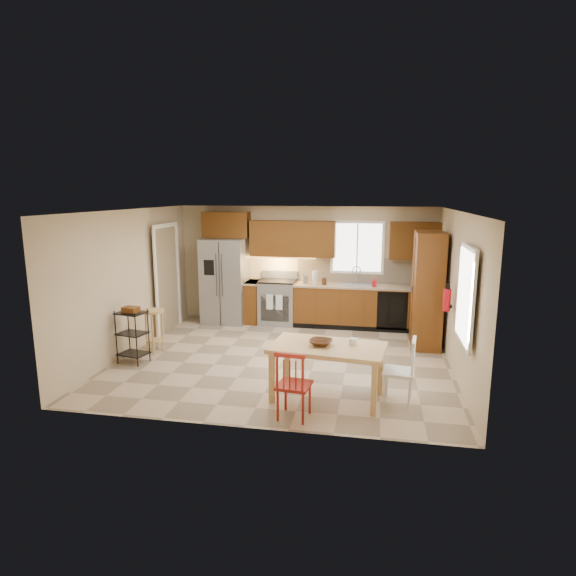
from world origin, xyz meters
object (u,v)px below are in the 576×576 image
at_px(table_jar, 353,343).
at_px(range_stove, 278,303).
at_px(table_bowl, 321,345).
at_px(bar_stool, 155,331).
at_px(soap_bottle, 374,282).
at_px(fire_extinguisher, 447,300).
at_px(utility_cart, 133,336).
at_px(chair_white, 399,370).
at_px(refrigerator, 225,281).
at_px(dining_table, 327,373).
at_px(pantry, 427,290).
at_px(chair_red, 294,384).

bearing_deg(table_jar, range_stove, 116.49).
bearing_deg(table_bowl, bar_stool, 155.71).
xyz_separation_m(soap_bottle, fire_extinguisher, (1.15, -1.95, 0.10)).
relative_size(range_stove, utility_cart, 1.02).
bearing_deg(utility_cart, chair_white, 1.35).
bearing_deg(refrigerator, fire_extinguisher, -24.52).
bearing_deg(range_stove, fire_extinguisher, -32.62).
xyz_separation_m(dining_table, table_bowl, (-0.10, 0.00, 0.38)).
xyz_separation_m(fire_extinguisher, table_bowl, (-1.83, -1.62, -0.35)).
xyz_separation_m(pantry, chair_white, (-0.59, -2.62, -0.60)).
height_order(dining_table, bar_stool, bar_stool).
relative_size(soap_bottle, table_jar, 1.51).
bearing_deg(table_jar, fire_extinguisher, 47.30).
height_order(fire_extinguisher, utility_cart, fire_extinguisher).
bearing_deg(fire_extinguisher, dining_table, -137.05).
bearing_deg(chair_red, table_bowl, 75.63).
bearing_deg(table_bowl, refrigerator, 124.77).
bearing_deg(bar_stool, table_bowl, -4.83).
relative_size(pantry, chair_red, 2.35).
bearing_deg(table_bowl, chair_red, -111.41).
xyz_separation_m(fire_extinguisher, bar_stool, (-4.94, -0.22, -0.72)).
height_order(chair_white, table_bowl, chair_white).
relative_size(soap_bottle, chair_white, 0.21).
bearing_deg(soap_bottle, pantry, -43.45).
bearing_deg(fire_extinguisher, table_jar, -132.70).
bearing_deg(range_stove, table_bowl, -69.79).
height_order(dining_table, utility_cart, utility_cart).
distance_m(range_stove, table_bowl, 3.91).
bearing_deg(table_jar, utility_cart, 168.47).
height_order(fire_extinguisher, dining_table, fire_extinguisher).
relative_size(dining_table, chair_white, 1.70).
height_order(refrigerator, table_bowl, refrigerator).
bearing_deg(table_jar, chair_red, -132.51).
height_order(refrigerator, chair_red, refrigerator).
distance_m(range_stove, chair_red, 4.44).
xyz_separation_m(pantry, table_bowl, (-1.63, -2.67, -0.30)).
relative_size(fire_extinguisher, bar_stool, 0.47).
distance_m(table_bowl, table_jar, 0.44).
height_order(refrigerator, soap_bottle, refrigerator).
bearing_deg(soap_bottle, bar_stool, -150.19).
height_order(soap_bottle, chair_white, soap_bottle).
distance_m(refrigerator, table_bowl, 4.38).
xyz_separation_m(range_stove, chair_red, (1.09, -4.30, -0.01)).
xyz_separation_m(dining_table, utility_cart, (-3.32, 0.84, 0.08)).
bearing_deg(soap_bottle, dining_table, -99.38).
bearing_deg(fire_extinguisher, refrigerator, 155.48).
xyz_separation_m(range_stove, utility_cart, (-1.88, -2.81, -0.01)).
height_order(dining_table, chair_red, chair_red).
xyz_separation_m(table_bowl, bar_stool, (-3.10, 1.40, -0.37)).
relative_size(chair_red, table_bowl, 2.90).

